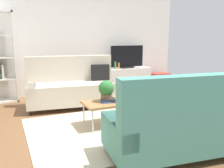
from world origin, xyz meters
name	(u,v)px	position (x,y,z in m)	size (l,w,h in m)	color
ground_plane	(113,125)	(0.00, 0.00, 0.00)	(7.68, 7.68, 0.00)	brown
wall_far	(70,40)	(0.00, 2.80, 1.45)	(6.40, 0.12, 2.90)	white
area_rug	(117,128)	(-0.01, -0.17, 0.01)	(2.90, 2.20, 0.01)	beige
couch_beige	(72,87)	(-0.34, 1.44, 0.44)	(1.99, 1.08, 1.10)	beige
couch_green	(182,123)	(0.31, -1.39, 0.45)	(1.99, 1.08, 1.10)	teal
coffee_table	(115,102)	(0.04, 0.03, 0.39)	(1.10, 0.56, 0.42)	#9E7042
tv_console	(126,79)	(1.55, 2.46, 0.32)	(1.40, 0.44, 0.64)	silver
tv	(127,57)	(1.55, 2.44, 0.95)	(1.00, 0.20, 0.64)	black
storage_trunk	(160,80)	(2.65, 2.36, 0.22)	(0.52, 0.40, 0.44)	#B2382D
potted_plant	(106,90)	(-0.10, 0.07, 0.62)	(0.27, 0.27, 0.37)	brown
table_book_0	(108,101)	(-0.10, 0.01, 0.43)	(0.24, 0.18, 0.03)	#3359B2
table_book_1	(108,99)	(-0.10, 0.01, 0.46)	(0.24, 0.18, 0.03)	#262626
vase_0	(107,66)	(0.97, 2.51, 0.71)	(0.14, 0.14, 0.14)	#4C72B2
bottle_0	(115,65)	(1.16, 2.42, 0.74)	(0.06, 0.06, 0.21)	#3F8C4C
bottle_1	(119,66)	(1.27, 2.42, 0.72)	(0.05, 0.05, 0.17)	orange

